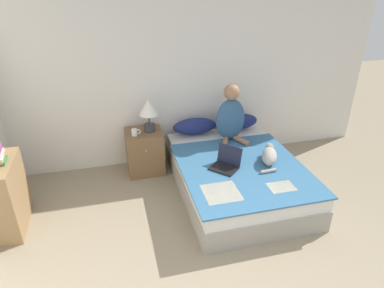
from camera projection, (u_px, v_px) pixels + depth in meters
name	position (u px, v px, depth m)	size (l,w,h in m)	color
wall_back	(182.00, 76.00, 4.78)	(5.79, 0.05, 2.55)	silver
bed	(236.00, 176.00, 4.41)	(1.49, 2.05, 0.46)	#9E998E
pillow_near	(195.00, 126.00, 4.94)	(0.64, 0.24, 0.24)	navy
pillow_far	(237.00, 122.00, 5.08)	(0.64, 0.24, 0.24)	navy
person_sitting	(231.00, 116.00, 4.68)	(0.41, 0.40, 0.80)	#33567A
cat_tabby	(269.00, 156.00, 4.22)	(0.37, 0.46, 0.18)	#A8A399
laptop_open	(226.00, 164.00, 4.12)	(0.42, 0.42, 0.25)	black
nightstand	(145.00, 151.00, 4.82)	(0.50, 0.48, 0.62)	brown
table_lamp	(149.00, 110.00, 4.56)	(0.26, 0.26, 0.46)	#38383D
coffee_mug	(135.00, 132.00, 4.55)	(0.12, 0.07, 0.10)	white
bookshelf	(7.00, 196.00, 3.71)	(0.29, 0.70, 0.82)	#99754C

